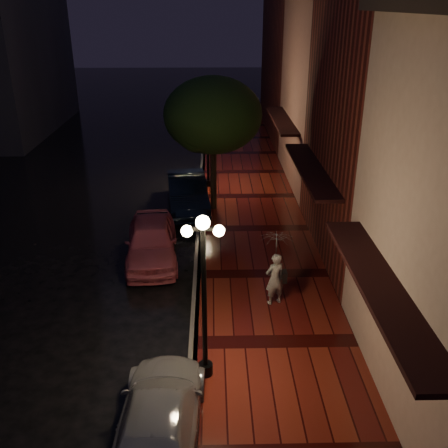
% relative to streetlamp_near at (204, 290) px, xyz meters
% --- Properties ---
extents(ground, '(120.00, 120.00, 0.00)m').
position_rel_streetlamp_near_xyz_m(ground, '(-0.35, 5.00, -2.60)').
color(ground, black).
rests_on(ground, ground).
extents(sidewalk, '(4.50, 60.00, 0.15)m').
position_rel_streetlamp_near_xyz_m(sidewalk, '(1.90, 5.00, -2.53)').
color(sidewalk, '#400D0B').
rests_on(sidewalk, ground).
extents(curb, '(0.25, 60.00, 0.15)m').
position_rel_streetlamp_near_xyz_m(curb, '(-0.35, 5.00, -2.53)').
color(curb, '#595451').
rests_on(curb, ground).
extents(storefront_mid, '(5.00, 8.00, 11.00)m').
position_rel_streetlamp_near_xyz_m(storefront_mid, '(6.65, 7.00, 2.90)').
color(storefront_mid, '#511914').
rests_on(storefront_mid, ground).
extents(storefront_far, '(5.00, 8.00, 9.00)m').
position_rel_streetlamp_near_xyz_m(storefront_far, '(6.65, 15.00, 1.90)').
color(storefront_far, '#8C5951').
rests_on(storefront_far, ground).
extents(storefront_extra, '(5.00, 12.00, 10.00)m').
position_rel_streetlamp_near_xyz_m(storefront_extra, '(6.65, 25.00, 2.40)').
color(storefront_extra, '#511914').
rests_on(storefront_extra, ground).
extents(streetlamp_near, '(0.96, 0.36, 4.31)m').
position_rel_streetlamp_near_xyz_m(streetlamp_near, '(0.00, 0.00, 0.00)').
color(streetlamp_near, black).
rests_on(streetlamp_near, sidewalk).
extents(streetlamp_far, '(0.96, 0.36, 4.31)m').
position_rel_streetlamp_near_xyz_m(streetlamp_far, '(0.00, 14.00, 0.00)').
color(streetlamp_far, black).
rests_on(streetlamp_far, sidewalk).
extents(street_tree, '(4.16, 4.16, 5.80)m').
position_rel_streetlamp_near_xyz_m(street_tree, '(0.26, 10.99, 1.64)').
color(street_tree, black).
rests_on(street_tree, sidewalk).
extents(pink_car, '(2.21, 4.65, 1.53)m').
position_rel_streetlamp_near_xyz_m(pink_car, '(-2.02, 6.40, -1.83)').
color(pink_car, '#BF4E5E').
rests_on(pink_car, ground).
extents(navy_car, '(2.25, 4.97, 1.58)m').
position_rel_streetlamp_near_xyz_m(navy_car, '(-0.95, 11.35, -1.81)').
color(navy_car, black).
rests_on(navy_car, ground).
extents(silver_car, '(1.96, 4.47, 1.28)m').
position_rel_streetlamp_near_xyz_m(silver_car, '(-0.95, -1.91, -1.96)').
color(silver_car, '#98979E').
rests_on(silver_car, ground).
extents(woman_with_umbrella, '(0.99, 1.00, 2.37)m').
position_rel_streetlamp_near_xyz_m(woman_with_umbrella, '(2.08, 3.18, -0.88)').
color(woman_with_umbrella, white).
rests_on(woman_with_umbrella, sidewalk).
extents(parking_meter, '(0.15, 0.13, 1.40)m').
position_rel_streetlamp_near_xyz_m(parking_meter, '(-0.20, 5.23, -1.60)').
color(parking_meter, black).
rests_on(parking_meter, sidewalk).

